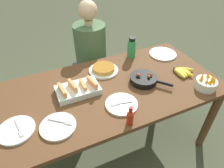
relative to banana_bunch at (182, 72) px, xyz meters
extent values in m
plane|color=#474C38|center=(-0.63, 0.08, -0.77)|extent=(14.00, 14.00, 0.00)
cube|color=brown|center=(-0.63, 0.08, -0.04)|extent=(1.77, 0.89, 0.03)
cylinder|color=brown|center=(0.19, -0.30, -0.41)|extent=(0.07, 0.07, 0.72)
cylinder|color=brown|center=(-1.46, 0.47, -0.41)|extent=(0.07, 0.07, 0.72)
cylinder|color=brown|center=(0.19, 0.47, -0.41)|extent=(0.07, 0.07, 0.72)
ellipsoid|color=yellow|center=(-0.04, -0.01, 0.00)|extent=(0.04, 0.16, 0.04)
ellipsoid|color=yellow|center=(-0.02, -0.01, 0.00)|extent=(0.07, 0.16, 0.04)
ellipsoid|color=yellow|center=(0.00, -0.01, 0.00)|extent=(0.12, 0.18, 0.04)
ellipsoid|color=yellow|center=(0.01, 0.01, 0.00)|extent=(0.13, 0.13, 0.03)
ellipsoid|color=yellow|center=(0.04, 0.02, 0.00)|extent=(0.18, 0.12, 0.04)
cylinder|color=#4C3819|center=(-0.03, 0.06, 0.00)|extent=(0.02, 0.02, 0.04)
cube|color=silver|center=(-0.90, 0.13, 0.01)|extent=(0.33, 0.20, 0.05)
cube|color=#ED8E4C|center=(-1.02, 0.12, 0.05)|extent=(0.04, 0.14, 0.05)
cube|color=#ED8E4C|center=(-0.94, 0.14, 0.05)|extent=(0.04, 0.13, 0.05)
cube|color=#ED8E4C|center=(-0.86, 0.13, 0.04)|extent=(0.03, 0.12, 0.04)
cube|color=#ED8E4C|center=(-0.79, 0.11, 0.05)|extent=(0.05, 0.14, 0.05)
cylinder|color=black|center=(-0.37, 0.04, -0.01)|extent=(0.22, 0.22, 0.01)
cylinder|color=black|center=(-0.37, 0.04, 0.01)|extent=(0.23, 0.23, 0.04)
cylinder|color=black|center=(-0.25, -0.09, 0.02)|extent=(0.11, 0.12, 0.02)
ellipsoid|color=brown|center=(-0.34, 0.01, 0.05)|extent=(0.04, 0.05, 0.03)
ellipsoid|color=brown|center=(-0.41, 0.06, 0.05)|extent=(0.05, 0.05, 0.03)
ellipsoid|color=brown|center=(-0.31, 0.03, 0.05)|extent=(0.05, 0.05, 0.03)
cylinder|color=silver|center=(-0.61, 0.32, -0.01)|extent=(0.26, 0.26, 0.02)
cylinder|color=gold|center=(-0.61, 0.32, 0.01)|extent=(0.20, 0.20, 0.03)
cylinder|color=#9F6624|center=(-0.61, 0.32, 0.03)|extent=(0.20, 0.20, 0.00)
cylinder|color=silver|center=(-1.37, -0.07, -0.01)|extent=(0.24, 0.24, 0.02)
cylinder|color=#B2B2B7|center=(-1.36, -0.04, 0.00)|extent=(0.03, 0.12, 0.01)
cube|color=#B2B2B7|center=(-1.34, -0.12, 0.00)|extent=(0.03, 0.05, 0.00)
cylinder|color=silver|center=(-1.12, -0.15, -0.01)|extent=(0.24, 0.24, 0.02)
cylinder|color=#B2B2B7|center=(-1.12, -0.11, 0.00)|extent=(0.10, 0.08, 0.01)
cube|color=#B2B2B7|center=(-1.05, -0.16, 0.00)|extent=(0.05, 0.05, 0.00)
cylinder|color=silver|center=(-0.66, -0.13, -0.01)|extent=(0.24, 0.24, 0.02)
cylinder|color=#B2B2B7|center=(-0.64, -0.14, 0.00)|extent=(0.11, 0.03, 0.01)
cube|color=#B2B2B7|center=(-0.71, -0.13, 0.00)|extent=(0.05, 0.03, 0.00)
cylinder|color=silver|center=(0.04, 0.34, -0.01)|extent=(0.26, 0.26, 0.02)
cylinder|color=#B2B2B7|center=(0.08, 0.34, 0.00)|extent=(0.08, 0.11, 0.01)
cube|color=#B2B2B7|center=(0.03, 0.27, 0.00)|extent=(0.05, 0.05, 0.00)
cylinder|color=silver|center=(0.04, -0.23, 0.02)|extent=(0.16, 0.16, 0.07)
cone|color=orange|center=(0.09, -0.24, 0.08)|extent=(0.04, 0.04, 0.06)
cone|color=orange|center=(0.08, -0.20, 0.07)|extent=(0.06, 0.06, 0.06)
cone|color=orange|center=(0.03, -0.19, 0.08)|extent=(0.04, 0.04, 0.06)
cone|color=orange|center=(0.00, -0.21, 0.07)|extent=(0.05, 0.05, 0.05)
cone|color=orange|center=(0.01, -0.25, 0.07)|extent=(0.04, 0.04, 0.05)
cone|color=orange|center=(0.04, -0.27, 0.08)|extent=(0.05, 0.04, 0.06)
cone|color=orange|center=(0.07, -0.27, 0.08)|extent=(0.05, 0.05, 0.06)
cylinder|color=#2D9351|center=(-0.27, 0.44, 0.07)|extent=(0.08, 0.08, 0.17)
cylinder|color=black|center=(-0.27, 0.44, 0.17)|extent=(0.06, 0.06, 0.03)
cylinder|color=#B72814|center=(-0.68, -0.31, 0.03)|extent=(0.05, 0.05, 0.09)
cone|color=#B72814|center=(-0.68, -0.31, 0.09)|extent=(0.05, 0.05, 0.03)
cylinder|color=red|center=(-0.68, -0.31, 0.11)|extent=(0.03, 0.03, 0.03)
cube|color=black|center=(-0.56, 0.80, -0.53)|extent=(0.37, 0.37, 0.48)
cylinder|color=#476642|center=(-0.56, 0.80, -0.04)|extent=(0.34, 0.34, 0.52)
cylinder|color=#DBB28E|center=(-0.56, 0.80, 0.25)|extent=(0.09, 0.09, 0.05)
sphere|color=#DBB28E|center=(-0.56, 0.80, 0.37)|extent=(0.19, 0.19, 0.19)
camera|label=1|loc=(-1.15, -1.05, 1.01)|focal=32.00mm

